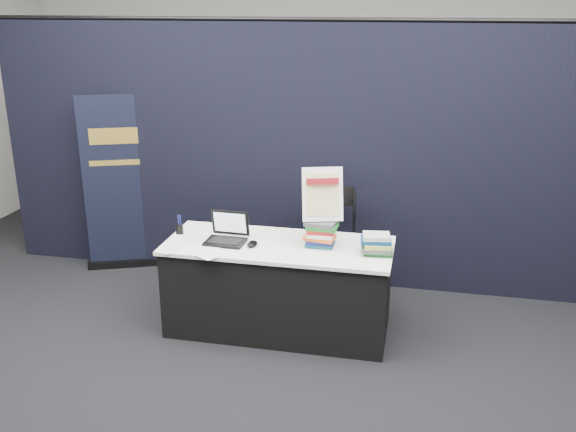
{
  "coord_description": "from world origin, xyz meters",
  "views": [
    {
      "loc": [
        1.07,
        -4.05,
        2.6
      ],
      "look_at": [
        0.08,
        0.55,
        0.99
      ],
      "focal_mm": 40.0,
      "sensor_mm": 36.0,
      "label": 1
    }
  ],
  "objects_px": {
    "display_table": "(279,287)",
    "book_stack_tall": "(321,234)",
    "laptop": "(227,235)",
    "info_sign": "(323,195)",
    "stacking_chair": "(326,243)",
    "book_stack_short": "(377,244)",
    "pullup_banner": "(121,193)"
  },
  "relations": [
    {
      "from": "display_table",
      "to": "book_stack_tall",
      "type": "xyz_separation_m",
      "value": [
        0.34,
        0.02,
        0.48
      ]
    },
    {
      "from": "laptop",
      "to": "info_sign",
      "type": "bearing_deg",
      "value": 8.41
    },
    {
      "from": "book_stack_tall",
      "to": "stacking_chair",
      "type": "height_order",
      "value": "stacking_chair"
    },
    {
      "from": "book_stack_tall",
      "to": "book_stack_short",
      "type": "distance_m",
      "value": 0.44
    },
    {
      "from": "display_table",
      "to": "book_stack_tall",
      "type": "relative_size",
      "value": 8.07
    },
    {
      "from": "book_stack_short",
      "to": "stacking_chair",
      "type": "xyz_separation_m",
      "value": [
        -0.48,
        0.59,
        -0.26
      ]
    },
    {
      "from": "laptop",
      "to": "pullup_banner",
      "type": "height_order",
      "value": "pullup_banner"
    },
    {
      "from": "laptop",
      "to": "book_stack_tall",
      "type": "distance_m",
      "value": 0.76
    },
    {
      "from": "book_stack_short",
      "to": "info_sign",
      "type": "distance_m",
      "value": 0.56
    },
    {
      "from": "laptop",
      "to": "display_table",
      "type": "bearing_deg",
      "value": 6.91
    },
    {
      "from": "laptop",
      "to": "book_stack_tall",
      "type": "relative_size",
      "value": 1.42
    },
    {
      "from": "laptop",
      "to": "stacking_chair",
      "type": "distance_m",
      "value": 0.95
    },
    {
      "from": "display_table",
      "to": "stacking_chair",
      "type": "relative_size",
      "value": 1.75
    },
    {
      "from": "display_table",
      "to": "laptop",
      "type": "height_order",
      "value": "laptop"
    },
    {
      "from": "display_table",
      "to": "book_stack_tall",
      "type": "bearing_deg",
      "value": 3.15
    },
    {
      "from": "book_stack_tall",
      "to": "book_stack_short",
      "type": "xyz_separation_m",
      "value": [
        0.44,
        -0.06,
        -0.03
      ]
    },
    {
      "from": "display_table",
      "to": "info_sign",
      "type": "bearing_deg",
      "value": 8.27
    },
    {
      "from": "book_stack_tall",
      "to": "stacking_chair",
      "type": "bearing_deg",
      "value": 94.63
    },
    {
      "from": "info_sign",
      "to": "stacking_chair",
      "type": "bearing_deg",
      "value": 78.69
    },
    {
      "from": "book_stack_tall",
      "to": "pullup_banner",
      "type": "xyz_separation_m",
      "value": [
        -2.15,
        0.93,
        -0.08
      ]
    },
    {
      "from": "book_stack_short",
      "to": "laptop",
      "type": "bearing_deg",
      "value": 179.59
    },
    {
      "from": "display_table",
      "to": "book_stack_short",
      "type": "height_order",
      "value": "book_stack_short"
    },
    {
      "from": "display_table",
      "to": "book_stack_tall",
      "type": "distance_m",
      "value": 0.59
    },
    {
      "from": "book_stack_tall",
      "to": "display_table",
      "type": "bearing_deg",
      "value": -176.85
    },
    {
      "from": "book_stack_short",
      "to": "pullup_banner",
      "type": "bearing_deg",
      "value": 159.06
    },
    {
      "from": "display_table",
      "to": "pullup_banner",
      "type": "relative_size",
      "value": 1.04
    },
    {
      "from": "laptop",
      "to": "book_stack_short",
      "type": "relative_size",
      "value": 1.34
    },
    {
      "from": "display_table",
      "to": "pullup_banner",
      "type": "height_order",
      "value": "pullup_banner"
    },
    {
      "from": "book_stack_short",
      "to": "pullup_banner",
      "type": "xyz_separation_m",
      "value": [
        -2.59,
        0.99,
        -0.06
      ]
    },
    {
      "from": "book_stack_tall",
      "to": "info_sign",
      "type": "xyz_separation_m",
      "value": [
        0.0,
        0.03,
        0.31
      ]
    },
    {
      "from": "book_stack_short",
      "to": "stacking_chair",
      "type": "relative_size",
      "value": 0.23
    },
    {
      "from": "laptop",
      "to": "book_stack_tall",
      "type": "xyz_separation_m",
      "value": [
        0.75,
        0.05,
        0.05
      ]
    }
  ]
}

